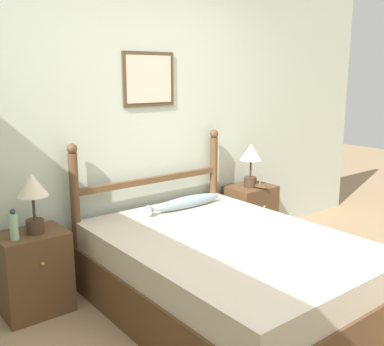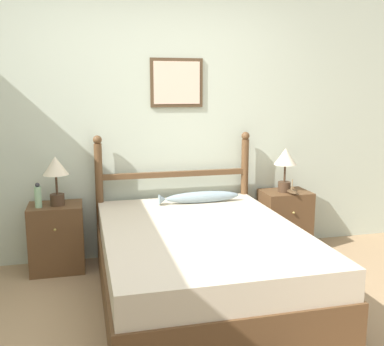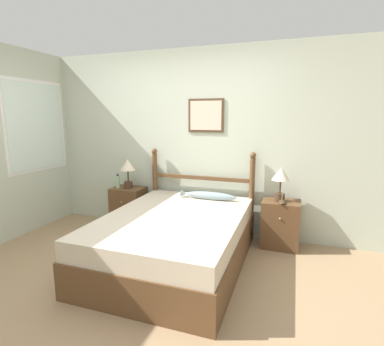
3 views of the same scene
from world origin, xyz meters
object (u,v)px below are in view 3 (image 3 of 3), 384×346
at_px(nightstand_left, 129,207).
at_px(model_boat, 282,202).
at_px(bed, 175,240).
at_px(table_lamp_right, 281,178).
at_px(table_lamp_left, 128,168).
at_px(fish_pillow, 209,196).
at_px(bottle, 118,181).
at_px(nightstand_right, 280,224).

relative_size(nightstand_left, model_boat, 3.22).
xyz_separation_m(bed, table_lamp_right, (1.07, 0.84, 0.62)).
bearing_deg(table_lamp_left, fish_pillow, -4.66).
relative_size(table_lamp_right, model_boat, 2.31).
xyz_separation_m(bed, model_boat, (1.10, 0.74, 0.34)).
height_order(bed, bottle, bottle).
bearing_deg(table_lamp_left, nightstand_left, 134.64).
bearing_deg(fish_pillow, nightstand_right, 7.91).
xyz_separation_m(nightstand_left, fish_pillow, (1.28, -0.13, 0.32)).
distance_m(bed, bottle, 1.52).
bearing_deg(fish_pillow, nightstand_left, 174.34).
distance_m(table_lamp_right, model_boat, 0.30).
xyz_separation_m(table_lamp_left, model_boat, (2.17, -0.09, -0.28)).
height_order(bed, table_lamp_left, table_lamp_left).
bearing_deg(table_lamp_right, bed, -141.84).
xyz_separation_m(nightstand_right, bottle, (-2.32, -0.06, 0.40)).
bearing_deg(bottle, table_lamp_right, 1.16).
bearing_deg(nightstand_left, bottle, -154.60).
xyz_separation_m(nightstand_right, fish_pillow, (-0.91, -0.13, 0.32)).
bearing_deg(bottle, table_lamp_left, 13.57).
distance_m(nightstand_left, model_boat, 2.22).
height_order(nightstand_right, table_lamp_left, table_lamp_left).
relative_size(table_lamp_left, fish_pillow, 0.57).
height_order(table_lamp_left, model_boat, table_lamp_left).
bearing_deg(model_boat, table_lamp_left, 177.60).
relative_size(table_lamp_right, fish_pillow, 0.57).
height_order(table_lamp_right, model_boat, table_lamp_right).
relative_size(bed, table_lamp_right, 4.71).
xyz_separation_m(bed, bottle, (-1.22, 0.79, 0.42)).
bearing_deg(fish_pillow, bottle, 177.36).
distance_m(bed, nightstand_left, 1.39).
relative_size(nightstand_right, model_boat, 3.22).
bearing_deg(bed, bottle, 147.02).
bearing_deg(model_boat, bed, -146.14).
relative_size(bottle, fish_pillow, 0.29).
relative_size(table_lamp_left, bottle, 1.99).
xyz_separation_m(bed, nightstand_right, (1.09, 0.86, 0.02)).
distance_m(table_lamp_left, fish_pillow, 1.29).
height_order(table_lamp_left, bottle, table_lamp_left).
bearing_deg(bottle, nightstand_left, 25.40).
bearing_deg(table_lamp_left, bed, -37.85).
xyz_separation_m(bed, table_lamp_left, (-1.07, 0.83, 0.62)).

